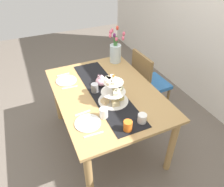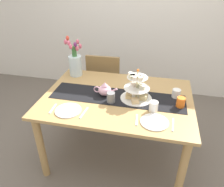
% 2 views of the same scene
% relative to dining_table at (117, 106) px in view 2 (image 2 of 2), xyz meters
% --- Properties ---
extents(ground_plane, '(8.00, 8.00, 0.00)m').
position_rel_dining_table_xyz_m(ground_plane, '(0.00, 0.00, -0.65)').
color(ground_plane, '#6B6056').
extents(room_wall_rear, '(6.00, 0.08, 2.60)m').
position_rel_dining_table_xyz_m(room_wall_rear, '(0.00, 1.61, 0.65)').
color(room_wall_rear, silver).
rests_on(room_wall_rear, ground_plane).
extents(dining_table, '(1.43, 1.02, 0.76)m').
position_rel_dining_table_xyz_m(dining_table, '(0.00, 0.00, 0.00)').
color(dining_table, tan).
rests_on(dining_table, ground_plane).
extents(chair_left, '(0.43, 0.43, 0.91)m').
position_rel_dining_table_xyz_m(chair_left, '(-0.32, 0.74, -0.15)').
color(chair_left, olive).
rests_on(chair_left, ground_plane).
extents(table_runner, '(1.29, 0.32, 0.00)m').
position_rel_dining_table_xyz_m(table_runner, '(0.00, -0.01, 0.11)').
color(table_runner, black).
rests_on(table_runner, dining_table).
extents(tiered_cake_stand, '(0.30, 0.30, 0.30)m').
position_rel_dining_table_xyz_m(tiered_cake_stand, '(0.18, -0.00, 0.21)').
color(tiered_cake_stand, beige).
rests_on(tiered_cake_stand, table_runner).
extents(teapot, '(0.24, 0.13, 0.14)m').
position_rel_dining_table_xyz_m(teapot, '(-0.13, 0.00, 0.17)').
color(teapot, '#E5A8BC').
rests_on(teapot, table_runner).
extents(tulip_vase, '(0.18, 0.21, 0.44)m').
position_rel_dining_table_xyz_m(tulip_vase, '(-0.56, 0.37, 0.26)').
color(tulip_vase, silver).
rests_on(tulip_vase, dining_table).
extents(cream_jug, '(0.08, 0.08, 0.08)m').
position_rel_dining_table_xyz_m(cream_jug, '(0.55, 0.11, 0.15)').
color(cream_jug, white).
rests_on(cream_jug, dining_table).
extents(dinner_plate_left, '(0.23, 0.23, 0.01)m').
position_rel_dining_table_xyz_m(dinner_plate_left, '(-0.37, -0.33, 0.11)').
color(dinner_plate_left, white).
rests_on(dinner_plate_left, dining_table).
extents(fork_left, '(0.02, 0.15, 0.01)m').
position_rel_dining_table_xyz_m(fork_left, '(-0.52, -0.33, 0.11)').
color(fork_left, silver).
rests_on(fork_left, dining_table).
extents(knife_left, '(0.03, 0.17, 0.01)m').
position_rel_dining_table_xyz_m(knife_left, '(-0.23, -0.33, 0.11)').
color(knife_left, silver).
rests_on(knife_left, dining_table).
extents(dinner_plate_right, '(0.23, 0.23, 0.01)m').
position_rel_dining_table_xyz_m(dinner_plate_right, '(0.37, -0.33, 0.11)').
color(dinner_plate_right, white).
rests_on(dinner_plate_right, dining_table).
extents(fork_right, '(0.03, 0.15, 0.01)m').
position_rel_dining_table_xyz_m(fork_right, '(0.23, -0.33, 0.11)').
color(fork_right, silver).
rests_on(fork_right, dining_table).
extents(knife_right, '(0.02, 0.17, 0.01)m').
position_rel_dining_table_xyz_m(knife_right, '(0.52, -0.33, 0.11)').
color(knife_right, silver).
rests_on(knife_right, dining_table).
extents(mug_grey, '(0.08, 0.08, 0.09)m').
position_rel_dining_table_xyz_m(mug_grey, '(-0.04, -0.11, 0.16)').
color(mug_grey, slate).
rests_on(mug_grey, table_runner).
extents(mug_white_text, '(0.08, 0.08, 0.09)m').
position_rel_dining_table_xyz_m(mug_white_text, '(0.35, -0.17, 0.16)').
color(mug_white_text, white).
rests_on(mug_white_text, dining_table).
extents(mug_orange, '(0.08, 0.08, 0.09)m').
position_rel_dining_table_xyz_m(mug_orange, '(0.59, -0.05, 0.16)').
color(mug_orange, orange).
rests_on(mug_orange, dining_table).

